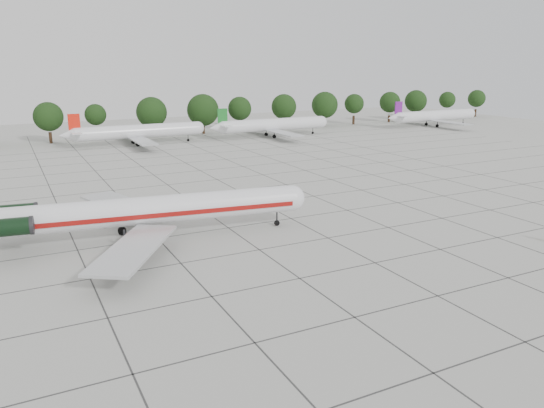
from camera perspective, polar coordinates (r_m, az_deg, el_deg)
The scene contains 7 objects.
ground at distance 52.38m, azimuth -1.37°, elevation -4.95°, with size 260.00×260.00×0.00m, color #B4B5AD.
apron_joints at distance 65.58m, azimuth -7.05°, elevation -0.90°, with size 170.00×170.00×0.02m, color #383838.
main_airliner at distance 55.96m, azimuth -15.30°, elevation -0.83°, with size 37.47×29.30×8.82m.
bg_airliner_c at distance 122.04m, azimuth -14.19°, elevation 7.55°, with size 28.24×27.20×7.40m.
bg_airliner_d at distance 131.22m, azimuth 0.12°, elevation 8.50°, with size 28.24×27.20×7.40m.
bg_airliner_e at distance 160.12m, azimuth 17.08°, elevation 9.04°, with size 28.24×27.20×7.40m.
tree_line at distance 130.32m, azimuth -22.92°, elevation 8.64°, with size 249.86×8.44×10.22m.
Camera 1 is at (-21.18, -44.43, 17.93)m, focal length 35.00 mm.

